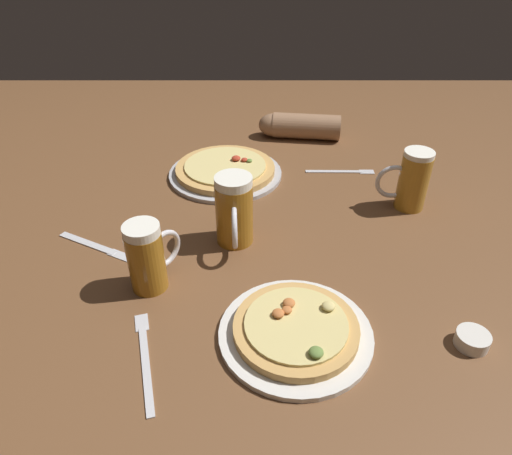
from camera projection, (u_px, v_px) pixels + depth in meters
The scene contains 11 objects.
ground_plane at pixel (256, 239), 1.16m from camera, with size 2.40×2.40×0.03m, color brown.
pizza_plate_near at pixel (295, 330), 0.88m from camera, with size 0.29×0.29×0.05m.
pizza_plate_far at pixel (226, 170), 1.39m from camera, with size 0.34×0.34×0.05m.
beer_mug_dark at pixel (234, 211), 1.08m from camera, with size 0.09×0.15×0.17m.
beer_mug_amber at pixel (147, 256), 0.96m from camera, with size 0.10×0.12×0.16m.
beer_mug_pale at pixel (412, 180), 1.21m from camera, with size 0.14×0.08×0.16m.
ramekin_sauce at pixel (472, 340), 0.86m from camera, with size 0.06×0.06×0.03m, color silver.
fork_left at pixel (144, 357), 0.84m from camera, with size 0.08×0.23×0.01m.
knife_right at pixel (95, 245), 1.11m from camera, with size 0.20×0.12×0.01m.
fork_spare at pixel (342, 171), 1.41m from camera, with size 0.21×0.03×0.01m.
diner_arm at pixel (298, 126), 1.60m from camera, with size 0.28×0.11×0.08m.
Camera 1 is at (0.00, -0.93, 0.68)m, focal length 32.75 mm.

